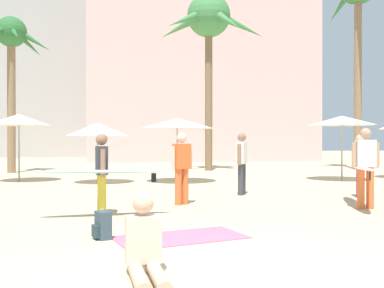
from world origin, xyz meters
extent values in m
plane|color=#C6B28C|center=(0.00, 0.00, 0.00)|extent=(120.00, 120.00, 0.00)
cube|color=beige|center=(3.86, 31.05, 8.36)|extent=(16.65, 10.56, 16.72)
cube|color=#A8A8A3|center=(-4.01, 40.43, 11.23)|extent=(19.12, 8.42, 22.45)
cylinder|color=#896B4C|center=(-6.90, 16.96, 3.32)|extent=(0.38, 0.38, 6.64)
sphere|color=#2D6B33|center=(-6.90, 16.96, 6.64)|extent=(1.43, 1.43, 1.43)
cone|color=#2D6B33|center=(-5.81, 16.88, 6.20)|extent=(1.66, 0.44, 1.16)
cone|color=#2D6B33|center=(-6.30, 17.91, 6.24)|extent=(1.16, 1.59, 1.08)
cone|color=#2D6B33|center=(-7.31, 18.08, 6.41)|extent=(0.90, 1.75, 0.76)
cone|color=#2D6B33|center=(-6.44, 15.90, 6.31)|extent=(0.98, 1.70, 0.96)
cylinder|color=brown|center=(2.58, 17.42, 3.93)|extent=(0.38, 0.38, 7.85)
sphere|color=#428447|center=(2.58, 17.42, 7.85)|extent=(2.20, 2.20, 2.20)
cone|color=#428447|center=(4.23, 17.26, 7.32)|extent=(2.46, 0.72, 1.50)
cone|color=#428447|center=(2.85, 19.09, 7.40)|extent=(0.87, 2.51, 1.36)
cone|color=#428447|center=(1.18, 18.40, 7.44)|extent=(2.31, 1.81, 1.28)
cone|color=#428447|center=(1.29, 16.38, 7.34)|extent=(2.20, 1.90, 1.47)
cone|color=#428447|center=(3.22, 15.94, 7.24)|extent=(1.38, 2.37, 1.64)
cylinder|color=#896B4C|center=(10.49, 17.28, 4.89)|extent=(0.39, 0.39, 9.79)
cone|color=#2D6B33|center=(10.47, 19.21, 9.22)|extent=(0.51, 2.95, 1.58)
cylinder|color=gray|center=(6.68, 11.14, 1.23)|extent=(0.06, 0.06, 2.45)
cone|color=white|center=(6.68, 11.14, 2.27)|extent=(2.50, 2.50, 0.35)
cylinder|color=gray|center=(0.43, 11.15, 1.16)|extent=(0.06, 0.06, 2.32)
cone|color=white|center=(0.43, 11.15, 2.14)|extent=(2.66, 2.66, 0.37)
cylinder|color=gray|center=(-5.33, 12.16, 1.25)|extent=(0.06, 0.06, 2.50)
cone|color=beige|center=(-5.33, 12.16, 2.28)|extent=(2.30, 2.30, 0.42)
cylinder|color=gray|center=(-2.39, 11.16, 1.07)|extent=(0.06, 0.06, 2.14)
cone|color=white|center=(-2.39, 11.16, 1.91)|extent=(2.21, 2.21, 0.47)
cube|color=#EF6684|center=(-0.32, 2.01, 0.01)|extent=(2.19, 1.56, 0.01)
cube|color=#354A53|center=(-1.50, 2.09, 0.21)|extent=(0.29, 0.35, 0.42)
cube|color=#2A3B43|center=(-1.61, 2.04, 0.13)|extent=(0.14, 0.22, 0.18)
cylinder|color=orange|center=(3.92, 4.45, 0.46)|extent=(0.18, 0.18, 0.93)
cylinder|color=orange|center=(4.11, 4.42, 0.46)|extent=(0.18, 0.18, 0.93)
cube|color=white|center=(4.02, 4.44, 1.23)|extent=(0.43, 0.28, 0.60)
sphere|color=tan|center=(4.02, 4.44, 1.66)|extent=(0.28, 0.28, 0.24)
cylinder|color=tan|center=(3.77, 4.48, 1.19)|extent=(0.12, 0.12, 0.57)
cylinder|color=tan|center=(4.26, 4.40, 1.19)|extent=(0.12, 0.12, 0.57)
ellipsoid|color=beige|center=(4.02, 4.74, 0.90)|extent=(1.18, 2.87, 0.07)
ellipsoid|color=red|center=(4.02, 4.74, 0.90)|extent=(1.20, 2.89, 0.05)
cube|color=black|center=(3.67, 3.63, 0.80)|extent=(0.05, 0.10, 0.18)
cylinder|color=gold|center=(-1.68, 4.19, 0.41)|extent=(0.19, 0.19, 0.82)
cylinder|color=gold|center=(-1.71, 4.38, 0.41)|extent=(0.19, 0.19, 0.82)
cube|color=#333842|center=(-1.70, 4.28, 1.11)|extent=(0.29, 0.43, 0.57)
sphere|color=#936B51|center=(-1.70, 4.28, 1.53)|extent=(0.28, 0.28, 0.24)
cylinder|color=#936B51|center=(-1.65, 4.04, 1.07)|extent=(0.12, 0.12, 0.54)
cylinder|color=#936B51|center=(-1.74, 4.53, 1.07)|extent=(0.12, 0.12, 0.54)
ellipsoid|color=beige|center=(-1.70, 3.98, 0.90)|extent=(2.65, 0.62, 0.10)
ellipsoid|color=#1FB1B1|center=(-1.70, 3.98, 0.90)|extent=(2.66, 0.65, 0.07)
cube|color=black|center=(-0.65, 4.12, 0.76)|extent=(0.10, 0.03, 0.18)
cylinder|color=#B7337F|center=(4.80, 6.11, 0.44)|extent=(0.20, 0.20, 0.89)
cylinder|color=#B7337F|center=(4.85, 6.31, 0.44)|extent=(0.20, 0.20, 0.89)
cube|color=#333842|center=(4.82, 6.21, 1.15)|extent=(0.32, 0.44, 0.52)
sphere|color=#D1A889|center=(4.82, 6.21, 1.55)|extent=(0.29, 0.29, 0.24)
cylinder|color=#D1A889|center=(4.76, 5.97, 1.11)|extent=(0.12, 0.12, 0.49)
cylinder|color=#D1A889|center=(4.89, 6.45, 1.11)|extent=(0.12, 0.12, 0.49)
cylinder|color=#3D3D42|center=(1.85, 7.18, 0.43)|extent=(0.22, 0.22, 0.87)
cylinder|color=#3D3D42|center=(1.95, 7.35, 0.43)|extent=(0.22, 0.22, 0.87)
cube|color=white|center=(1.90, 7.26, 1.16)|extent=(0.39, 0.46, 0.60)
sphere|color=#936B51|center=(1.90, 7.26, 1.60)|extent=(0.33, 0.33, 0.24)
cylinder|color=#936B51|center=(1.77, 7.05, 1.13)|extent=(0.14, 0.14, 0.57)
cylinder|color=#936B51|center=(2.02, 7.48, 1.13)|extent=(0.14, 0.14, 0.57)
cylinder|color=#D1A889|center=(-0.76, -0.16, 0.08)|extent=(0.26, 0.88, 0.16)
cylinder|color=#D1A889|center=(-0.96, -0.19, 0.08)|extent=(0.26, 0.88, 0.16)
cube|color=beige|center=(-0.91, 0.26, 0.38)|extent=(0.42, 0.27, 0.53)
sphere|color=#D1A889|center=(-0.91, 0.26, 0.79)|extent=(0.27, 0.27, 0.24)
cylinder|color=orange|center=(-0.03, 5.52, 0.42)|extent=(0.22, 0.22, 0.85)
cylinder|color=orange|center=(0.14, 5.62, 0.42)|extent=(0.22, 0.22, 0.85)
cube|color=orange|center=(0.05, 5.57, 1.14)|extent=(0.46, 0.40, 0.59)
sphere|color=beige|center=(0.05, 5.57, 1.57)|extent=(0.33, 0.33, 0.24)
cylinder|color=beige|center=(-0.16, 5.44, 1.10)|extent=(0.14, 0.14, 0.56)
cylinder|color=beige|center=(0.27, 5.70, 1.10)|extent=(0.14, 0.14, 0.56)
camera|label=1|loc=(-0.96, -4.80, 1.50)|focal=41.52mm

